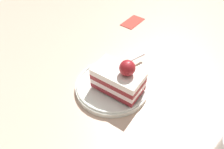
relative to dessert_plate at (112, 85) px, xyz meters
The scene contains 5 objects.
ground_plane 0.03m from the dessert_plate, 110.84° to the right, with size 2.40×2.40×0.00m, color tan.
dessert_plate is the anchor object (origin of this frame).
cake_slice 0.05m from the dessert_plate, 158.42° to the right, with size 0.14×0.13×0.10m.
fork 0.09m from the dessert_plate, 48.11° to the right, with size 0.04×0.12×0.00m.
folded_napkin 0.34m from the dessert_plate, 33.88° to the right, with size 0.09×0.05×0.00m, color #AE392F.
Camera 1 is at (-0.33, 0.15, 0.41)m, focal length 33.23 mm.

